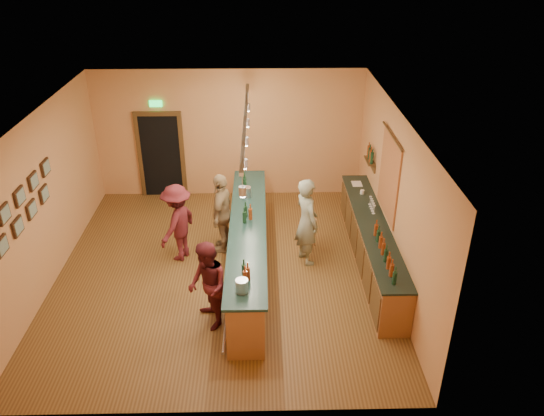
{
  "coord_description": "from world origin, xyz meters",
  "views": [
    {
      "loc": [
        0.78,
        -8.8,
        6.08
      ],
      "look_at": [
        0.98,
        0.2,
        1.3
      ],
      "focal_mm": 35.0,
      "sensor_mm": 36.0,
      "label": 1
    }
  ],
  "objects_px": {
    "customer_b": "(222,213)",
    "customer_c": "(178,223)",
    "tasting_bar": "(248,245)",
    "bar_stool": "(309,226)",
    "back_counter": "(371,243)",
    "customer_a": "(208,286)",
    "bartender": "(307,222)"
  },
  "relations": [
    {
      "from": "back_counter",
      "to": "bartender",
      "type": "relative_size",
      "value": 2.48
    },
    {
      "from": "bar_stool",
      "to": "tasting_bar",
      "type": "bearing_deg",
      "value": -145.31
    },
    {
      "from": "customer_c",
      "to": "back_counter",
      "type": "bearing_deg",
      "value": 110.03
    },
    {
      "from": "customer_b",
      "to": "bar_stool",
      "type": "height_order",
      "value": "customer_b"
    },
    {
      "from": "bartender",
      "to": "customer_a",
      "type": "height_order",
      "value": "bartender"
    },
    {
      "from": "customer_b",
      "to": "tasting_bar",
      "type": "bearing_deg",
      "value": 45.04
    },
    {
      "from": "back_counter",
      "to": "bartender",
      "type": "bearing_deg",
      "value": 173.14
    },
    {
      "from": "back_counter",
      "to": "customer_c",
      "type": "xyz_separation_m",
      "value": [
        -3.89,
        0.34,
        0.34
      ]
    },
    {
      "from": "customer_a",
      "to": "bartender",
      "type": "bearing_deg",
      "value": 115.19
    },
    {
      "from": "customer_a",
      "to": "bar_stool",
      "type": "bearing_deg",
      "value": 120.53
    },
    {
      "from": "tasting_bar",
      "to": "bar_stool",
      "type": "bearing_deg",
      "value": 34.69
    },
    {
      "from": "customer_c",
      "to": "bar_stool",
      "type": "bearing_deg",
      "value": 122.63
    },
    {
      "from": "customer_c",
      "to": "bar_stool",
      "type": "xyz_separation_m",
      "value": [
        2.69,
        0.36,
        -0.32
      ]
    },
    {
      "from": "customer_b",
      "to": "customer_c",
      "type": "distance_m",
      "value": 0.93
    },
    {
      "from": "bartender",
      "to": "bar_stool",
      "type": "xyz_separation_m",
      "value": [
        0.11,
        0.54,
        -0.41
      ]
    },
    {
      "from": "bar_stool",
      "to": "bartender",
      "type": "bearing_deg",
      "value": -101.33
    },
    {
      "from": "back_counter",
      "to": "tasting_bar",
      "type": "bearing_deg",
      "value": -175.79
    },
    {
      "from": "tasting_bar",
      "to": "bar_stool",
      "type": "distance_m",
      "value": 1.55
    },
    {
      "from": "customer_a",
      "to": "bar_stool",
      "type": "relative_size",
      "value": 2.44
    },
    {
      "from": "back_counter",
      "to": "customer_a",
      "type": "height_order",
      "value": "customer_a"
    },
    {
      "from": "back_counter",
      "to": "bar_stool",
      "type": "height_order",
      "value": "back_counter"
    },
    {
      "from": "customer_a",
      "to": "bar_stool",
      "type": "distance_m",
      "value": 3.14
    },
    {
      "from": "customer_a",
      "to": "customer_b",
      "type": "height_order",
      "value": "customer_b"
    },
    {
      "from": "customer_b",
      "to": "customer_c",
      "type": "relative_size",
      "value": 1.06
    },
    {
      "from": "tasting_bar",
      "to": "customer_b",
      "type": "xyz_separation_m",
      "value": [
        -0.55,
        0.84,
        0.26
      ]
    },
    {
      "from": "tasting_bar",
      "to": "customer_a",
      "type": "bearing_deg",
      "value": -112.0
    },
    {
      "from": "bartender",
      "to": "customer_c",
      "type": "relative_size",
      "value": 1.12
    },
    {
      "from": "bartender",
      "to": "customer_a",
      "type": "bearing_deg",
      "value": 112.99
    },
    {
      "from": "customer_a",
      "to": "customer_b",
      "type": "bearing_deg",
      "value": 156.07
    },
    {
      "from": "tasting_bar",
      "to": "bar_stool",
      "type": "relative_size",
      "value": 7.82
    },
    {
      "from": "tasting_bar",
      "to": "customer_a",
      "type": "xyz_separation_m",
      "value": [
        -0.64,
        -1.59,
        0.19
      ]
    },
    {
      "from": "customer_b",
      "to": "customer_c",
      "type": "xyz_separation_m",
      "value": [
        -0.87,
        -0.32,
        -0.05
      ]
    }
  ]
}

